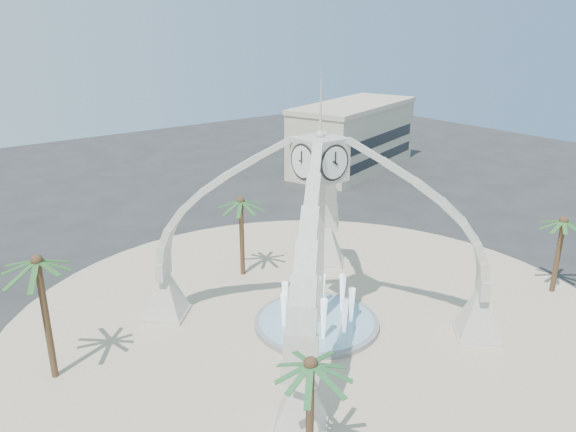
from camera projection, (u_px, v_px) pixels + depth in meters
ground at (316, 326)px, 36.17m from camera, size 140.00×140.00×0.00m
plaza at (316, 325)px, 36.16m from camera, size 40.00×40.00×0.06m
clock_tower at (318, 232)px, 34.01m from camera, size 17.94×17.94×16.30m
fountain at (317, 322)px, 36.07m from camera, size 8.00×8.00×3.62m
building_ne at (353, 136)px, 72.94m from camera, size 21.87×14.17×8.60m
palm_east at (564, 222)px, 38.95m from camera, size 5.02×5.02×6.20m
palm_west at (37, 263)px, 28.73m from camera, size 4.21×4.21×7.77m
palm_north at (241, 202)px, 41.51m from camera, size 4.35×4.35×6.72m
palm_south at (311, 366)px, 22.55m from camera, size 4.40×4.40×6.31m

